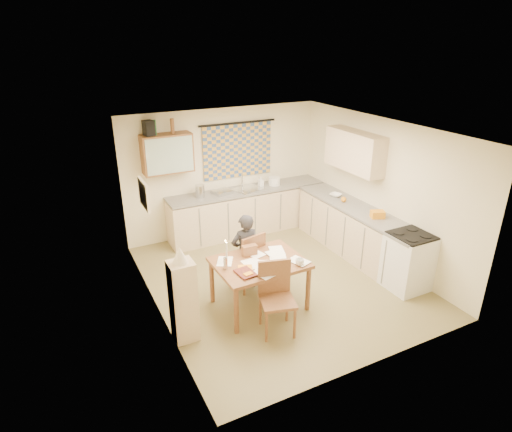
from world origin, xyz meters
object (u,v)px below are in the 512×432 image
counter_back (249,211)px  stove (408,261)px  chair_far (247,270)px  dining_table (259,283)px  person (245,252)px  shelf_stand (183,301)px  counter_right (357,233)px

counter_back → stove: 3.33m
chair_far → dining_table: bearing=70.4°
chair_far → person: bearing=-11.5°
stove → chair_far: 2.55m
chair_far → shelf_stand: size_ratio=0.85×
counter_back → person: size_ratio=2.61×
counter_back → chair_far: 2.14m
counter_back → dining_table: counter_back is taller
chair_far → shelf_stand: 1.52m
counter_back → chair_far: chair_far is taller
person → stove: bearing=153.6°
dining_table → shelf_stand: 1.25m
counter_back → person: person is taller
counter_back → stove: (1.30, -3.07, 0.02)m
counter_right → stove: 1.23m
counter_back → shelf_stand: size_ratio=2.88×
dining_table → shelf_stand: shelf_stand is taller
counter_right → dining_table: bearing=-164.9°
stove → chair_far: bearing=152.9°
counter_right → dining_table: counter_right is taller
counter_right → stove: size_ratio=3.15×
stove → chair_far: chair_far is taller
shelf_stand → counter_back: bearing=50.2°
counter_right → chair_far: size_ratio=3.04×
counter_back → counter_right: same height
counter_right → shelf_stand: 3.64m
dining_table → stove: bearing=-15.8°
stove → chair_far: (-2.26, 1.16, -0.17)m
counter_right → stove: bearing=-90.0°
person → chair_far: bearing=-177.8°
counter_back → shelf_stand: bearing=-129.8°
chair_far → shelf_stand: shelf_stand is taller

